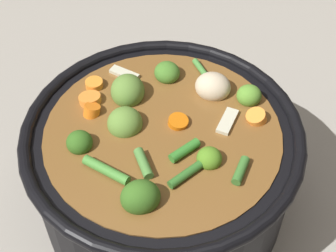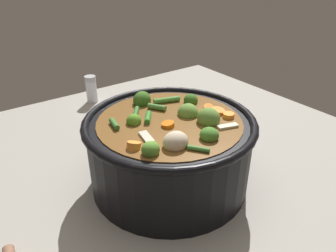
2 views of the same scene
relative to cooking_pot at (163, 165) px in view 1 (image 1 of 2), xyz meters
name	(u,v)px [view 1 (image 1 of 2)]	position (x,y,z in m)	size (l,w,h in m)	color
ground_plane	(163,201)	(0.00, 0.00, -0.08)	(1.10, 1.10, 0.00)	#9E998E
cooking_pot	(163,165)	(0.00, 0.00, 0.00)	(0.32, 0.32, 0.17)	black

